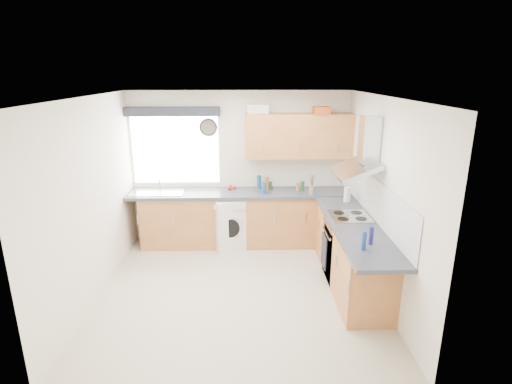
{
  "coord_description": "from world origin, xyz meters",
  "views": [
    {
      "loc": [
        0.12,
        -4.71,
        2.78
      ],
      "look_at": [
        0.25,
        0.85,
        1.1
      ],
      "focal_mm": 28.0,
      "sensor_mm": 36.0,
      "label": 1
    }
  ],
  "objects_px": {
    "extractor_hood": "(362,154)",
    "washing_machine": "(231,222)",
    "oven": "(347,250)",
    "upper_cabinets": "(299,136)"
  },
  "relations": [
    {
      "from": "upper_cabinets",
      "to": "washing_machine",
      "type": "xyz_separation_m",
      "value": [
        -1.1,
        -0.2,
        -1.38
      ]
    },
    {
      "from": "upper_cabinets",
      "to": "washing_machine",
      "type": "relative_size",
      "value": 2.03
    },
    {
      "from": "extractor_hood",
      "to": "upper_cabinets",
      "type": "relative_size",
      "value": 0.46
    },
    {
      "from": "extractor_hood",
      "to": "upper_cabinets",
      "type": "bearing_deg",
      "value": 116.13
    },
    {
      "from": "oven",
      "to": "upper_cabinets",
      "type": "xyz_separation_m",
      "value": [
        -0.55,
        1.32,
        1.38
      ]
    },
    {
      "from": "upper_cabinets",
      "to": "oven",
      "type": "bearing_deg",
      "value": -67.46
    },
    {
      "from": "extractor_hood",
      "to": "upper_cabinets",
      "type": "xyz_separation_m",
      "value": [
        -0.65,
        1.33,
        0.03
      ]
    },
    {
      "from": "extractor_hood",
      "to": "washing_machine",
      "type": "distance_m",
      "value": 2.48
    },
    {
      "from": "extractor_hood",
      "to": "washing_machine",
      "type": "xyz_separation_m",
      "value": [
        -1.75,
        1.12,
        -1.35
      ]
    },
    {
      "from": "oven",
      "to": "upper_cabinets",
      "type": "height_order",
      "value": "upper_cabinets"
    }
  ]
}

